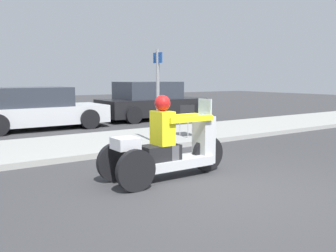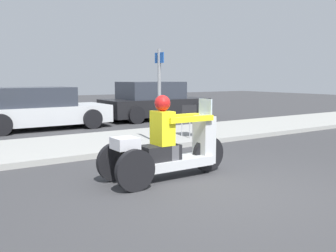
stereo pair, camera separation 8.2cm
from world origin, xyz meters
TOP-DOWN VIEW (x-y plane):
  - ground_plane at (0.00, 0.00)m, footprint 60.00×60.00m
  - sidewalk_strip at (0.00, 4.60)m, footprint 28.00×2.80m
  - motorcycle_trike at (-0.33, 1.13)m, footprint 2.29×0.77m
  - folding_chair_curbside at (2.28, 3.94)m, footprint 0.52×0.52m
  - parked_car_lot_right at (4.11, 8.84)m, footprint 4.27×2.06m
  - parked_car_lot_far at (-0.49, 8.48)m, footprint 4.29×2.03m
  - street_sign at (0.97, 3.45)m, footprint 0.08×0.36m

SIDE VIEW (x-z plane):
  - ground_plane at x=0.00m, z-range 0.00..0.00m
  - sidewalk_strip at x=0.00m, z-range 0.00..0.12m
  - motorcycle_trike at x=-0.33m, z-range -0.20..1.19m
  - folding_chair_curbside at x=2.28m, z-range 0.21..1.03m
  - parked_car_lot_far at x=-0.49m, z-range -0.03..1.33m
  - parked_car_lot_right at x=4.11m, z-range -0.04..1.46m
  - street_sign at x=0.97m, z-range 0.22..2.42m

